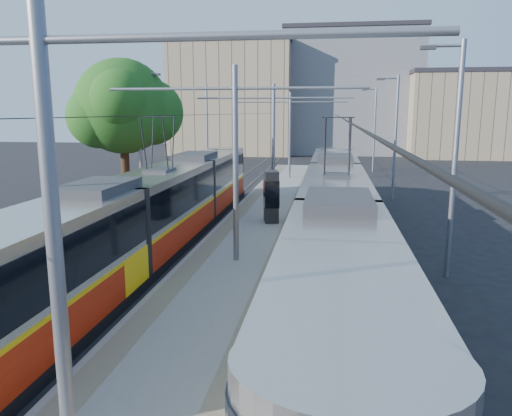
# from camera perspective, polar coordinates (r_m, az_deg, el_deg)

# --- Properties ---
(ground) EXTENTS (160.00, 160.00, 0.00)m
(ground) POSITION_cam_1_polar(r_m,az_deg,el_deg) (11.59, -10.00, -18.67)
(ground) COLOR black
(ground) RESTS_ON ground
(platform) EXTENTS (4.00, 50.00, 0.30)m
(platform) POSITION_cam_1_polar(r_m,az_deg,el_deg) (27.31, 1.24, -0.80)
(platform) COLOR gray
(platform) RESTS_ON ground
(tactile_strip_left) EXTENTS (0.70, 50.00, 0.01)m
(tactile_strip_left) POSITION_cam_1_polar(r_m,az_deg,el_deg) (27.49, -1.76, -0.40)
(tactile_strip_left) COLOR gray
(tactile_strip_left) RESTS_ON platform
(tactile_strip_right) EXTENTS (0.70, 50.00, 0.01)m
(tactile_strip_right) POSITION_cam_1_polar(r_m,az_deg,el_deg) (27.14, 4.28, -0.57)
(tactile_strip_right) COLOR gray
(tactile_strip_right) RESTS_ON platform
(rails) EXTENTS (8.71, 70.00, 0.03)m
(rails) POSITION_cam_1_polar(r_m,az_deg,el_deg) (27.34, 1.24, -1.08)
(rails) COLOR gray
(rails) RESTS_ON ground
(tram_left) EXTENTS (2.43, 28.08, 5.50)m
(tram_left) POSITION_cam_1_polar(r_m,az_deg,el_deg) (21.25, -10.79, -0.09)
(tram_left) COLOR black
(tram_left) RESTS_ON ground
(tram_right) EXTENTS (2.43, 30.71, 5.50)m
(tram_right) POSITION_cam_1_polar(r_m,az_deg,el_deg) (19.27, 9.04, -0.71)
(tram_right) COLOR black
(tram_right) RESTS_ON ground
(catenary) EXTENTS (9.20, 70.00, 7.00)m
(catenary) POSITION_cam_1_polar(r_m,az_deg,el_deg) (23.95, 0.42, 8.11)
(catenary) COLOR gray
(catenary) RESTS_ON platform
(street_lamps) EXTENTS (15.18, 38.22, 8.00)m
(street_lamps) POSITION_cam_1_polar(r_m,az_deg,el_deg) (30.75, 2.22, 8.09)
(street_lamps) COLOR gray
(street_lamps) RESTS_ON ground
(shelter) EXTENTS (0.94, 1.28, 2.55)m
(shelter) POSITION_cam_1_polar(r_m,az_deg,el_deg) (24.73, 1.75, 1.47)
(shelter) COLOR black
(shelter) RESTS_ON platform
(tree) EXTENTS (6.01, 5.56, 8.73)m
(tree) POSITION_cam_1_polar(r_m,az_deg,el_deg) (30.42, -14.22, 10.98)
(tree) COLOR #382314
(tree) RESTS_ON ground
(building_left) EXTENTS (16.32, 12.24, 14.99)m
(building_left) POSITION_cam_1_polar(r_m,az_deg,el_deg) (70.82, -2.47, 12.37)
(building_left) COLOR tan
(building_left) RESTS_ON ground
(building_centre) EXTENTS (18.36, 14.28, 16.78)m
(building_centre) POSITION_cam_1_polar(r_m,az_deg,el_deg) (73.63, 10.78, 12.83)
(building_centre) COLOR slate
(building_centre) RESTS_ON ground
(building_right) EXTENTS (14.28, 10.20, 10.80)m
(building_right) POSITION_cam_1_polar(r_m,az_deg,el_deg) (69.55, 22.66, 9.85)
(building_right) COLOR tan
(building_right) RESTS_ON ground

